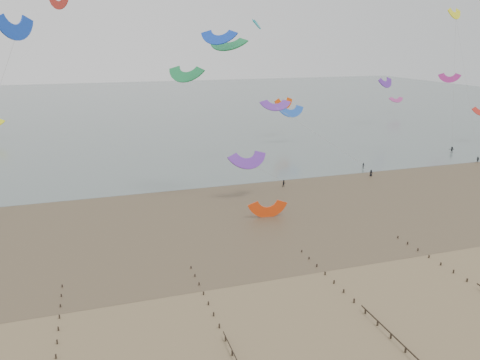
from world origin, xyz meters
The scene contains 5 objects.
ground centered at (0.00, 0.00, 0.00)m, with size 500.00×500.00×0.00m, color brown.
sea_and_shore centered at (-4.08, 34.40, 0.01)m, with size 500.00×665.00×0.03m.
kitesurfers centered at (45.56, 53.45, 0.84)m, with size 143.93×17.34×1.82m.
grounded_kite centered at (4.41, 28.26, 0.00)m, with size 6.37×3.34×4.85m, color #F2410F, non-canonical shape.
kites_airborne centered at (-8.60, 84.20, 22.33)m, with size 232.01×108.20×44.58m.
Camera 1 is at (-26.27, -49.93, 32.40)m, focal length 35.00 mm.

